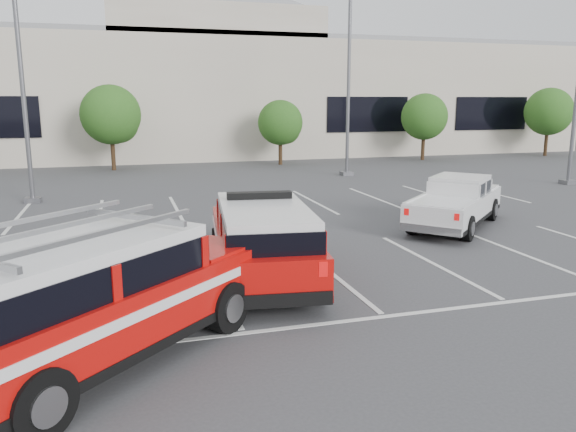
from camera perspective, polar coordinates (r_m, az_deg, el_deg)
name	(u,v)px	position (r m, az deg, el deg)	size (l,w,h in m)	color
ground	(331,273)	(13.26, 4.35, -5.76)	(120.00, 120.00, 0.00)	#3B3B3E
stall_markings	(279,231)	(17.38, -0.93, -1.49)	(23.00, 15.00, 0.01)	silver
convention_building	(183,90)	(43.93, -10.62, 12.48)	(60.00, 16.99, 13.20)	beige
tree_mid_left	(112,117)	(33.86, -17.40, 9.60)	(3.37, 3.37, 4.85)	#3F2B19
tree_mid_right	(282,124)	(35.22, -0.66, 9.31)	(2.77, 2.77, 3.99)	#3F2B19
tree_right	(425,118)	(39.15, 13.76, 9.61)	(3.07, 3.07, 4.42)	#3F2B19
tree_far_right	(549,113)	(45.00, 25.01, 9.44)	(3.37, 3.37, 4.85)	#3F2B19
light_pole_left	(21,67)	(24.08, -25.52, 13.49)	(0.90, 0.60, 10.24)	#59595E
light_pole_mid	(349,76)	(30.13, 6.19, 13.94)	(0.90, 0.60, 10.24)	#59595E
fire_chief_suv	(262,246)	(12.55, -2.65, -3.01)	(2.66, 5.68, 1.92)	#B20B08
white_pickup	(455,207)	(18.62, 16.65, 0.87)	(5.00, 4.79, 1.58)	silver
ladder_suv	(93,306)	(9.11, -19.18, -8.63)	(5.75, 5.56, 2.27)	#B20B08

